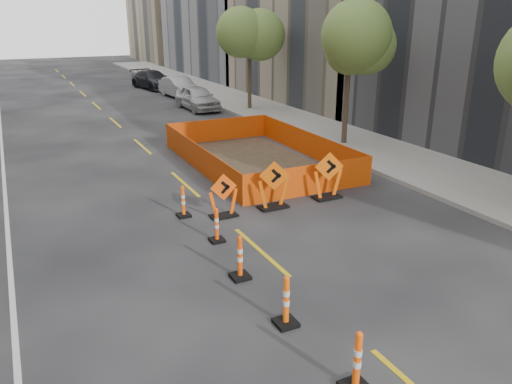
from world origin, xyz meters
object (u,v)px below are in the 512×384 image
chevron_sign_right (328,175)px  channelizer_6 (183,201)px  parked_car_near (197,98)px  channelizer_3 (286,301)px  channelizer_4 (240,257)px  parked_car_far (153,80)px  chevron_sign_center (273,185)px  parked_car_mid (179,87)px  channelizer_5 (217,225)px  channelizer_2 (357,361)px  chevron_sign_left (223,195)px

chevron_sign_right → channelizer_6: bearing=-168.4°
channelizer_6 → parked_car_near: size_ratio=0.22×
channelizer_3 → chevron_sign_right: (4.76, 5.59, 0.25)m
channelizer_3 → channelizer_6: channelizer_3 is taller
channelizer_4 → parked_car_far: (6.62, 31.21, 0.18)m
channelizer_3 → parked_car_near: 23.78m
chevron_sign_center → parked_car_mid: 22.82m
channelizer_5 → chevron_sign_center: 2.92m
channelizer_5 → parked_car_far: (6.34, 29.14, 0.24)m
channelizer_6 → parked_car_near: 17.91m
channelizer_6 → parked_car_far: (6.58, 27.07, 0.23)m
channelizer_2 → chevron_sign_left: (0.96, 7.70, 0.13)m
chevron_sign_right → parked_car_near: 17.36m
channelizer_5 → parked_car_near: size_ratio=0.22×
channelizer_2 → chevron_sign_right: 8.96m
channelizer_2 → parked_car_mid: (6.98, 30.06, 0.17)m
channelizer_5 → parked_car_mid: size_ratio=0.22×
chevron_sign_left → parked_car_far: (5.51, 27.64, 0.03)m
parked_car_near → chevron_sign_right: bearing=-97.5°
channelizer_4 → chevron_sign_right: bearing=36.3°
chevron_sign_center → parked_car_far: (3.84, 27.67, -0.06)m
channelizer_5 → channelizer_2: bearing=-91.1°
channelizer_6 → parked_car_far: bearing=76.3°
channelizer_3 → channelizer_6: size_ratio=1.11×
channelizer_3 → chevron_sign_right: bearing=49.6°
chevron_sign_left → parked_car_far: size_ratio=0.28×
chevron_sign_center → parked_car_mid: size_ratio=0.35×
channelizer_3 → chevron_sign_right: size_ratio=0.69×
chevron_sign_center → chevron_sign_right: chevron_sign_right is taller
channelizer_2 → channelizer_6: (-0.11, 8.26, -0.06)m
chevron_sign_left → parked_car_far: bearing=81.5°
channelizer_5 → channelizer_6: size_ratio=0.98×
parked_car_near → parked_car_mid: size_ratio=0.99×
channelizer_2 → channelizer_6: 8.26m
channelizer_5 → channelizer_6: 2.08m
parked_car_far → channelizer_3: bearing=-112.9°
channelizer_3 → parked_car_far: parked_car_far is taller
channelizer_2 → channelizer_5: channelizer_2 is taller
chevron_sign_right → parked_car_near: size_ratio=0.36×
channelizer_5 → chevron_sign_center: bearing=30.4°
chevron_sign_left → parked_car_mid: bearing=77.7°
channelizer_4 → parked_car_mid: bearing=74.6°
parked_car_far → chevron_sign_right: bearing=-105.5°
channelizer_6 → chevron_sign_right: size_ratio=0.62×
parked_car_near → channelizer_5: bearing=-110.1°
channelizer_2 → chevron_sign_left: 7.76m
parked_car_far → channelizer_6: bearing=-115.4°
chevron_sign_right → parked_car_mid: 22.52m
channelizer_6 → chevron_sign_center: 2.82m
chevron_sign_left → channelizer_3: bearing=-98.0°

